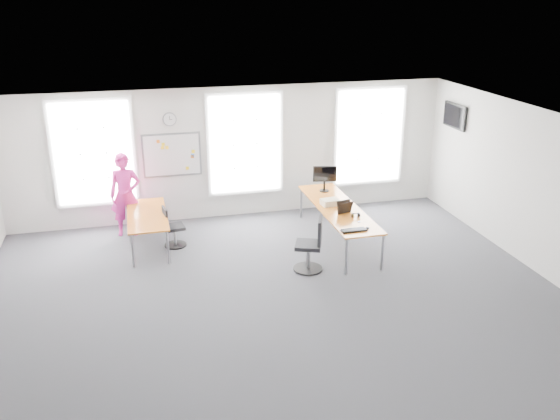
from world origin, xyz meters
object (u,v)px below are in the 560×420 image
object	(u,v)px
desk_right	(338,209)
person	(125,195)
desk_left	(147,217)
keyboard	(354,230)
chair_left	(172,229)
chair_right	(311,247)
headphones	(355,215)
monitor	(325,176)

from	to	relation	value
desk_right	person	xyz separation A→B (m)	(-4.25, 1.47, 0.19)
desk_left	keyboard	xyz separation A→B (m)	(3.71, -1.96, 0.12)
keyboard	chair_left	bearing A→B (deg)	147.04
chair_right	headphones	size ratio (longest dim) A/B	6.39
chair_right	person	distance (m)	4.26
desk_left	monitor	distance (m)	3.94
desk_right	person	size ratio (longest dim) A/B	1.74
person	monitor	distance (m)	4.32
desk_right	person	distance (m)	4.50
person	chair_left	bearing A→B (deg)	-40.17
chair_right	keyboard	bearing A→B (deg)	103.06
person	keyboard	size ratio (longest dim) A/B	3.70
desk_right	desk_left	xyz separation A→B (m)	(-3.85, 0.69, -0.06)
desk_right	desk_left	distance (m)	3.92
headphones	keyboard	bearing A→B (deg)	-116.15
chair_left	person	distance (m)	1.35
desk_left	headphones	xyz separation A→B (m)	(3.99, -1.31, 0.15)
desk_left	chair_right	world-z (taller)	chair_right
desk_left	person	bearing A→B (deg)	117.08
desk_left	headphones	world-z (taller)	headphones
desk_left	chair_right	distance (m)	3.47
headphones	monitor	xyz separation A→B (m)	(-0.09, 1.67, 0.31)
chair_left	keyboard	xyz separation A→B (m)	(3.24, -1.86, 0.40)
desk_right	chair_right	bearing A→B (deg)	-128.61
chair_right	keyboard	size ratio (longest dim) A/B	2.15
keyboard	person	bearing A→B (deg)	143.28
person	desk_right	bearing A→B (deg)	-14.13
desk_left	monitor	world-z (taller)	monitor
desk_right	headphones	distance (m)	0.65
desk_right	desk_left	bearing A→B (deg)	169.91
person	chair_right	bearing A→B (deg)	-33.36
chair_right	headphones	bearing A→B (deg)	137.94
chair_right	monitor	bearing A→B (deg)	177.71
chair_left	desk_right	bearing A→B (deg)	-108.45
desk_right	headphones	xyz separation A→B (m)	(0.14, -0.63, 0.09)
chair_left	headphones	xyz separation A→B (m)	(3.51, -1.22, 0.43)
desk_right	chair_left	world-z (taller)	chair_left
desk_left	desk_right	bearing A→B (deg)	-10.09
keyboard	headphones	world-z (taller)	headphones
desk_left	person	size ratio (longest dim) A/B	1.09
desk_left	chair_left	world-z (taller)	chair_left
desk_right	monitor	bearing A→B (deg)	87.76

